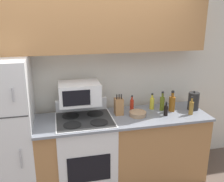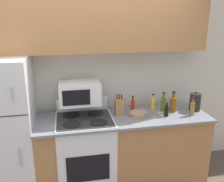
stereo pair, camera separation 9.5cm
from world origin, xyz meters
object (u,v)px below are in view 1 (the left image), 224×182
refrigerator (2,131)px  knife_block (119,106)px  microwave (79,93)px  kettle (193,101)px  bowl (138,114)px  stove (86,152)px  bottle_olive_oil (162,103)px  bottle_vinegar (191,107)px  bottle_cooking_spray (152,103)px  bottle_whiskey (172,103)px  bottle_hot_sauce (132,104)px  bottle_soy_sauce (166,110)px

refrigerator → knife_block: size_ratio=6.29×
microwave → kettle: size_ratio=1.91×
bowl → kettle: bearing=3.5°
stove → bottle_olive_oil: size_ratio=4.22×
bottle_vinegar → bottle_cooking_spray: size_ratio=1.09×
refrigerator → bottle_whiskey: 2.12m
bottle_hot_sauce → bottle_soy_sauce: bearing=-38.4°
bottle_olive_oil → bottle_hot_sauce: (-0.39, 0.10, -0.02)m
knife_block → bowl: size_ratio=1.25×
kettle → bottle_vinegar: bearing=-128.0°
bowl → stove: bearing=177.5°
bottle_cooking_spray → kettle: size_ratio=0.85×
bottle_cooking_spray → kettle: kettle is taller
refrigerator → knife_block: refrigerator is taller
bottle_soy_sauce → bottle_whiskey: 0.19m
knife_block → bottle_cooking_spray: knife_block is taller
microwave → bottle_cooking_spray: (0.97, 0.03, -0.22)m
microwave → bowl: 0.78m
kettle → bottle_olive_oil: bearing=170.8°
bottle_soy_sauce → kettle: size_ratio=0.69×
bottle_vinegar → bottle_soy_sauce: bearing=173.6°
bowl → bottle_hot_sauce: bearing=92.2°
bottle_olive_oil → bottle_hot_sauce: 0.40m
bottle_olive_oil → bottle_vinegar: size_ratio=1.08×
bottle_soy_sauce → bottle_cooking_spray: bearing=108.9°
bowl → bottle_olive_oil: 0.40m
bottle_olive_oil → microwave: bearing=178.1°
bottle_soy_sauce → bottle_cooking_spray: 0.27m
bottle_vinegar → knife_block: bearing=167.0°
stove → bowl: size_ratio=5.04×
bottle_whiskey → bottle_vinegar: bearing=-39.8°
microwave → bottle_hot_sauce: bearing=5.4°
refrigerator → bottle_soy_sauce: refrigerator is taller
refrigerator → stove: bearing=-3.1°
refrigerator → bowl: (1.62, -0.08, 0.10)m
bowl → bottle_olive_oil: bottle_olive_oil is taller
kettle → refrigerator: bearing=179.2°
bottle_hot_sauce → bottle_vinegar: bearing=-25.1°
microwave → bottle_soy_sauce: bearing=-11.7°
bottle_whiskey → kettle: (0.31, -0.01, 0.01)m
bottle_cooking_spray → bottle_whiskey: size_ratio=0.79×
bottle_whiskey → kettle: bottle_whiskey is taller
bottle_soy_sauce → stove: bearing=174.7°
bottle_vinegar → bottle_cooking_spray: bottle_vinegar is taller
stove → knife_block: knife_block is taller
bowl → bottle_whiskey: bearing=6.4°
bowl → bottle_whiskey: (0.49, 0.05, 0.08)m
bottle_vinegar → refrigerator: bearing=175.4°
refrigerator → bottle_cooking_spray: size_ratio=7.78×
bottle_whiskey → stove: bearing=-178.8°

